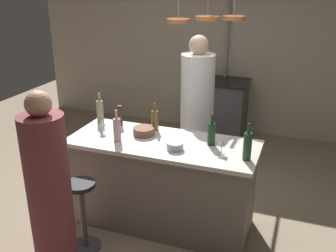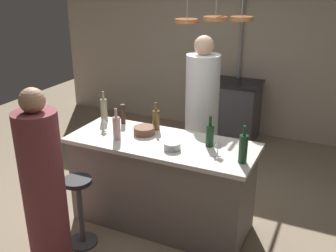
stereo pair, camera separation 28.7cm
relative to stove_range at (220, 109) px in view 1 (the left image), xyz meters
The scene contains 18 objects.
ground_plane 2.49m from the stove_range, 90.00° to the right, with size 9.00×9.00×0.00m, color gray.
back_wall 0.94m from the stove_range, 90.00° to the left, with size 6.40×0.16×2.60m, color #BCAD99.
kitchen_island 2.45m from the stove_range, 90.00° to the right, with size 1.80×0.72×0.90m.
stove_range is the anchor object (origin of this frame).
chef 1.61m from the stove_range, 87.19° to the right, with size 0.37×0.37×1.77m.
bar_stool_left 3.12m from the stove_range, 99.78° to the right, with size 0.28×0.28×0.68m.
guest_left 3.50m from the stove_range, 99.19° to the right, with size 0.34×0.34×1.61m.
overhead_pot_rack 1.44m from the stove_range, 89.23° to the right, with size 0.91×1.55×2.17m.
pepper_mill 2.34m from the stove_range, 104.49° to the right, with size 0.05×0.05×0.21m, color #382319.
wine_bottle_green 2.75m from the stove_range, 72.52° to the right, with size 0.07×0.07×0.33m.
wine_bottle_rose 2.68m from the stove_range, 98.86° to the right, with size 0.07×0.07×0.31m.
wine_bottle_amber 2.28m from the stove_range, 94.59° to the right, with size 0.07×0.07×0.29m.
wine_bottle_red 2.47m from the stove_range, 79.27° to the right, with size 0.07×0.07×0.29m.
wine_bottle_white 2.42m from the stove_range, 109.72° to the right, with size 0.07×0.07×0.33m.
wine_glass_near_right_guest 2.65m from the stove_range, 77.06° to the right, with size 0.07×0.07×0.15m.
wine_glass_near_left_guest 2.60m from the stove_range, 104.41° to the right, with size 0.07×0.07×0.15m.
mixing_bowl_steel 2.63m from the stove_range, 86.26° to the right, with size 0.15×0.15×0.07m, color #B7B7BC.
mixing_bowl_wooden 2.42m from the stove_range, 95.53° to the right, with size 0.21×0.21×0.08m, color brown.
Camera 1 is at (1.21, -3.13, 2.36)m, focal length 41.54 mm.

